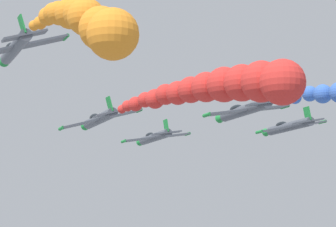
{
  "coord_description": "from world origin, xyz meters",
  "views": [
    {
      "loc": [
        -30.28,
        -71.25,
        83.37
      ],
      "look_at": [
        0.0,
        0.0,
        96.43
      ],
      "focal_mm": 75.96,
      "sensor_mm": 36.0,
      "label": 1
    }
  ],
  "objects_px": {
    "airplane_left_inner": "(99,119)",
    "airplane_right_outer": "(15,48)",
    "airplane_left_outer": "(244,110)",
    "airplane_right_inner": "(289,126)",
    "airplane_lead": "(155,137)"
  },
  "relations": [
    {
      "from": "airplane_left_outer",
      "to": "airplane_lead",
      "type": "bearing_deg",
      "value": 90.75
    },
    {
      "from": "airplane_left_inner",
      "to": "airplane_right_inner",
      "type": "distance_m",
      "value": 24.02
    },
    {
      "from": "airplane_left_outer",
      "to": "airplane_right_outer",
      "type": "xyz_separation_m",
      "value": [
        -23.83,
        -1.37,
        3.8
      ]
    },
    {
      "from": "airplane_right_outer",
      "to": "airplane_left_outer",
      "type": "bearing_deg",
      "value": 3.3
    },
    {
      "from": "airplane_left_inner",
      "to": "airplane_right_outer",
      "type": "bearing_deg",
      "value": -133.54
    },
    {
      "from": "airplane_right_inner",
      "to": "airplane_right_outer",
      "type": "relative_size",
      "value": 1.0
    },
    {
      "from": "airplane_left_outer",
      "to": "airplane_right_inner",
      "type": "bearing_deg",
      "value": 40.67
    },
    {
      "from": "airplane_lead",
      "to": "airplane_right_outer",
      "type": "distance_m",
      "value": 34.64
    },
    {
      "from": "airplane_right_inner",
      "to": "airplane_left_outer",
      "type": "distance_m",
      "value": 15.81
    },
    {
      "from": "airplane_left_inner",
      "to": "airplane_left_outer",
      "type": "height_order",
      "value": "airplane_left_outer"
    },
    {
      "from": "airplane_lead",
      "to": "airplane_left_outer",
      "type": "xyz_separation_m",
      "value": [
        0.31,
        -23.79,
        -0.15
      ]
    },
    {
      "from": "airplane_lead",
      "to": "airplane_left_inner",
      "type": "distance_m",
      "value": 17.29
    },
    {
      "from": "airplane_left_inner",
      "to": "airplane_left_outer",
      "type": "bearing_deg",
      "value": -42.65
    },
    {
      "from": "airplane_right_inner",
      "to": "airplane_left_inner",
      "type": "bearing_deg",
      "value": 178.16
    },
    {
      "from": "airplane_right_outer",
      "to": "airplane_right_inner",
      "type": "bearing_deg",
      "value": 18.05
    }
  ]
}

